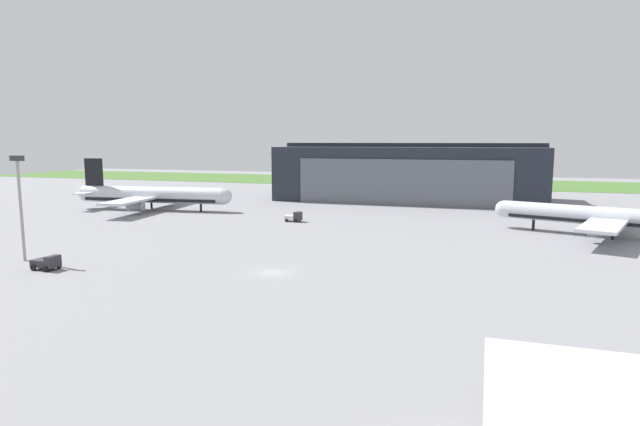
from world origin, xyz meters
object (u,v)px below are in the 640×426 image
Objects in this scene: airliner_far_right at (153,195)px; fuel_bowser at (294,217)px; airliner_far_left at (607,217)px; maintenance_hangar at (409,173)px; stair_truck at (47,263)px; apron_light_mast at (20,198)px.

fuel_bowser is at bearing -9.15° from airliner_far_right.
airliner_far_left is at bearing 0.16° from fuel_bowser.
airliner_far_right is at bearing 170.85° from fuel_bowser.
maintenance_hangar reaches higher than airliner_far_left.
airliner_far_left is 97.07m from stair_truck.
fuel_bowser is 0.24× the size of apron_light_mast.
airliner_far_left reaches higher than fuel_bowser.
apron_light_mast reaches higher than stair_truck.
apron_light_mast is (-25.73, -49.20, 8.55)m from fuel_bowser.
maintenance_hangar is 4.89× the size of apron_light_mast.
airliner_far_right is at bearing 106.78° from apron_light_mast.
maintenance_hangar reaches higher than airliner_far_right.
maintenance_hangar is at bearing 71.18° from stair_truck.
maintenance_hangar is 20.14× the size of fuel_bowser.
fuel_bowser is (-18.26, -53.35, -7.28)m from maintenance_hangar.
airliner_far_right is (-60.90, -46.48, -4.39)m from maintenance_hangar.
stair_truck is at bearing -108.82° from maintenance_hangar.
apron_light_mast reaches higher than airliner_far_left.
stair_truck is at bearing -108.74° from fuel_bowser.
maintenance_hangar is 20.37× the size of stair_truck.
maintenance_hangar is 76.74m from airliner_far_right.
airliner_far_right is at bearing 176.40° from airliner_far_left.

